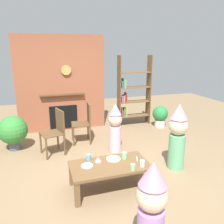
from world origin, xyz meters
name	(u,v)px	position (x,y,z in m)	size (l,w,h in m)	color
ground_plane	(111,175)	(0.00, 0.00, 0.00)	(12.00, 12.00, 0.00)	#846B4C
brick_fireplace_feature	(61,84)	(-0.49, 2.60, 1.19)	(2.20, 0.28, 2.40)	#935138
bookshelf	(131,94)	(1.35, 2.40, 0.86)	(0.90, 0.28, 1.90)	brown
coffee_table	(110,168)	(-0.13, -0.35, 0.33)	(1.16, 0.62, 0.39)	brown
paper_cup_near_left	(142,163)	(0.31, -0.55, 0.44)	(0.07, 0.07, 0.10)	silver
paper_cup_near_right	(89,157)	(-0.39, -0.12, 0.44)	(0.07, 0.07, 0.09)	#669EE0
paper_cup_center	(124,156)	(0.14, -0.24, 0.44)	(0.08, 0.08, 0.10)	#8CD18C
paper_cup_far_left	(133,167)	(0.13, -0.60, 0.43)	(0.07, 0.07, 0.09)	#8CD18C
paper_plate_front	(113,159)	(-0.02, -0.21, 0.40)	(0.22, 0.22, 0.01)	white
paper_plate_rear	(87,166)	(-0.46, -0.30, 0.40)	(0.17, 0.17, 0.01)	white
birthday_cake_slice	(98,159)	(-0.27, -0.21, 0.43)	(0.10, 0.10, 0.08)	pink
table_fork	(137,159)	(0.33, -0.31, 0.39)	(0.15, 0.02, 0.01)	silver
child_with_cone_hat	(151,210)	(-0.12, -1.63, 0.57)	(0.30, 0.30, 1.07)	#B27FCC
child_in_pink	(178,135)	(1.16, -0.12, 0.61)	(0.32, 0.32, 1.16)	#66B27F
child_by_the_chairs	(115,127)	(0.37, 0.88, 0.53)	(0.28, 0.28, 1.00)	#EAB2C6
dining_chair_left	(56,129)	(-0.78, 1.13, 0.51)	(0.49, 0.49, 0.90)	brown
dining_chair_middle	(85,120)	(-0.12, 1.53, 0.51)	(0.43, 0.43, 0.90)	brown
potted_plant_tall	(160,115)	(2.03, 1.97, 0.32)	(0.41, 0.41, 0.58)	beige
potted_plant_short	(13,131)	(-1.62, 1.58, 0.42)	(0.59, 0.59, 0.73)	#4C5660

